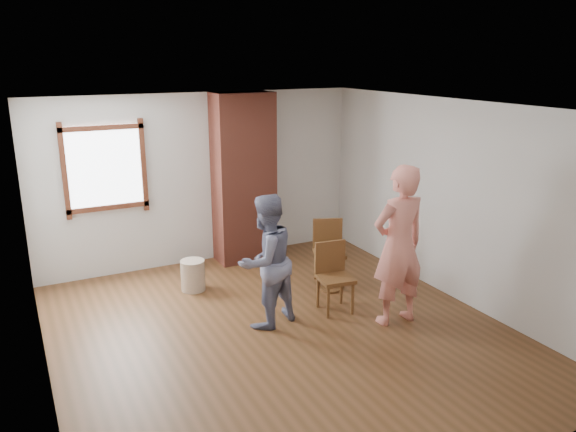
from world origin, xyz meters
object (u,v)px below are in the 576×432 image
object	(u,v)px
dining_chair_left	(333,273)
side_table	(331,263)
stoneware_crock	(193,275)
man	(266,261)
person_pink	(399,246)
dining_chair_right	(329,248)

from	to	relation	value
dining_chair_left	side_table	bearing A→B (deg)	68.41
dining_chair_left	side_table	xyz separation A→B (m)	(0.28, 0.51, -0.09)
stoneware_crock	side_table	size ratio (longest dim) A/B	0.71
side_table	man	distance (m)	1.38
stoneware_crock	side_table	xyz separation A→B (m)	(1.69, -0.87, 0.19)
dining_chair_left	stoneware_crock	bearing A→B (deg)	143.19
dining_chair_left	person_pink	bearing A→B (deg)	-45.35
stoneware_crock	dining_chair_left	world-z (taller)	dining_chair_left
stoneware_crock	man	distance (m)	1.57
person_pink	dining_chair_left	bearing A→B (deg)	-52.89
man	stoneware_crock	bearing A→B (deg)	-89.88
dining_chair_left	person_pink	world-z (taller)	person_pink
stoneware_crock	dining_chair_left	distance (m)	1.98
dining_chair_left	person_pink	xyz separation A→B (m)	(0.49, -0.65, 0.48)
dining_chair_left	dining_chair_right	bearing A→B (deg)	70.26
dining_chair_left	dining_chair_right	distance (m)	0.90
man	person_pink	xyz separation A→B (m)	(1.42, -0.64, 0.17)
stoneware_crock	dining_chair_right	xyz separation A→B (m)	(1.82, -0.58, 0.29)
dining_chair_left	man	xyz separation A→B (m)	(-0.93, -0.01, 0.31)
side_table	person_pink	distance (m)	1.30
stoneware_crock	side_table	bearing A→B (deg)	-27.25
dining_chair_left	dining_chair_right	xyz separation A→B (m)	(0.41, 0.80, 0.02)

